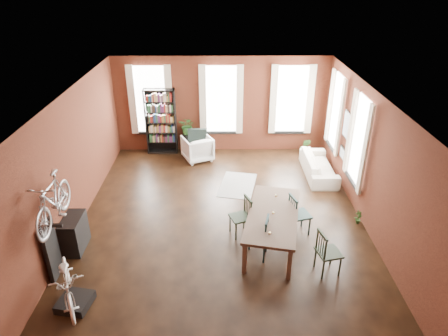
{
  "coord_description": "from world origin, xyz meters",
  "views": [
    {
      "loc": [
        -0.0,
        -8.16,
        5.73
      ],
      "look_at": [
        0.06,
        0.6,
        1.26
      ],
      "focal_mm": 32.0,
      "sensor_mm": 36.0,
      "label": 1
    }
  ],
  "objects_px": {
    "dining_chair_b": "(240,217)",
    "console_table": "(74,233)",
    "dining_chair_c": "(329,252)",
    "bicycle_floor": "(64,266)",
    "cream_sofa": "(319,163)",
    "bookshelf": "(161,122)",
    "white_armchair": "(197,147)",
    "plant_stand": "(188,143)",
    "dining_table": "(272,229)",
    "dining_chair_d": "(299,214)",
    "dining_chair_a": "(257,237)",
    "bike_trainer": "(75,302)"
  },
  "relations": [
    {
      "from": "dining_chair_b",
      "to": "bicycle_floor",
      "type": "bearing_deg",
      "value": -76.27
    },
    {
      "from": "dining_chair_a",
      "to": "bicycle_floor",
      "type": "distance_m",
      "value": 3.86
    },
    {
      "from": "plant_stand",
      "to": "dining_table",
      "type": "bearing_deg",
      "value": -65.75
    },
    {
      "from": "dining_chair_a",
      "to": "bike_trainer",
      "type": "distance_m",
      "value": 3.81
    },
    {
      "from": "console_table",
      "to": "dining_chair_d",
      "type": "bearing_deg",
      "value": 6.34
    },
    {
      "from": "dining_table",
      "to": "plant_stand",
      "type": "xyz_separation_m",
      "value": [
        -2.28,
        5.06,
        -0.08
      ]
    },
    {
      "from": "bike_trainer",
      "to": "console_table",
      "type": "bearing_deg",
      "value": 106.89
    },
    {
      "from": "bookshelf",
      "to": "white_armchair",
      "type": "distance_m",
      "value": 1.51
    },
    {
      "from": "bookshelf",
      "to": "dining_chair_b",
      "type": "bearing_deg",
      "value": -62.63
    },
    {
      "from": "dining_table",
      "to": "bookshelf",
      "type": "xyz_separation_m",
      "value": [
        -3.14,
        5.06,
        0.69
      ]
    },
    {
      "from": "white_armchair",
      "to": "console_table",
      "type": "xyz_separation_m",
      "value": [
        -2.5,
        -4.6,
        -0.04
      ]
    },
    {
      "from": "bike_trainer",
      "to": "dining_chair_d",
      "type": "bearing_deg",
      "value": 26.55
    },
    {
      "from": "dining_chair_b",
      "to": "bike_trainer",
      "type": "height_order",
      "value": "dining_chair_b"
    },
    {
      "from": "plant_stand",
      "to": "bicycle_floor",
      "type": "relative_size",
      "value": 0.4
    },
    {
      "from": "dining_chair_b",
      "to": "cream_sofa",
      "type": "distance_m",
      "value": 3.92
    },
    {
      "from": "dining_table",
      "to": "bookshelf",
      "type": "distance_m",
      "value": 6.0
    },
    {
      "from": "console_table",
      "to": "bike_trainer",
      "type": "bearing_deg",
      "value": -73.11
    },
    {
      "from": "bicycle_floor",
      "to": "plant_stand",
      "type": "bearing_deg",
      "value": 52.44
    },
    {
      "from": "dining_chair_c",
      "to": "bicycle_floor",
      "type": "bearing_deg",
      "value": 87.26
    },
    {
      "from": "white_armchair",
      "to": "cream_sofa",
      "type": "height_order",
      "value": "white_armchair"
    },
    {
      "from": "dining_table",
      "to": "bike_trainer",
      "type": "bearing_deg",
      "value": -142.44
    },
    {
      "from": "dining_table",
      "to": "console_table",
      "type": "relative_size",
      "value": 2.98
    },
    {
      "from": "dining_chair_a",
      "to": "console_table",
      "type": "relative_size",
      "value": 1.25
    },
    {
      "from": "dining_chair_b",
      "to": "console_table",
      "type": "height_order",
      "value": "dining_chair_b"
    },
    {
      "from": "cream_sofa",
      "to": "console_table",
      "type": "bearing_deg",
      "value": 119.33
    },
    {
      "from": "dining_chair_b",
      "to": "cream_sofa",
      "type": "height_order",
      "value": "dining_chair_b"
    },
    {
      "from": "plant_stand",
      "to": "bicycle_floor",
      "type": "height_order",
      "value": "bicycle_floor"
    },
    {
      "from": "dining_chair_b",
      "to": "dining_chair_c",
      "type": "xyz_separation_m",
      "value": [
        1.75,
        -1.32,
        0.02
      ]
    },
    {
      "from": "dining_chair_a",
      "to": "bicycle_floor",
      "type": "bearing_deg",
      "value": -54.52
    },
    {
      "from": "dining_chair_a",
      "to": "console_table",
      "type": "xyz_separation_m",
      "value": [
        -4.04,
        0.31,
        -0.1
      ]
    },
    {
      "from": "bike_trainer",
      "to": "dining_chair_b",
      "type": "bearing_deg",
      "value": 34.89
    },
    {
      "from": "cream_sofa",
      "to": "bike_trainer",
      "type": "height_order",
      "value": "cream_sofa"
    },
    {
      "from": "bike_trainer",
      "to": "dining_table",
      "type": "bearing_deg",
      "value": 25.55
    },
    {
      "from": "bookshelf",
      "to": "white_armchair",
      "type": "xyz_separation_m",
      "value": [
        1.22,
        -0.6,
        -0.66
      ]
    },
    {
      "from": "dining_table",
      "to": "dining_chair_c",
      "type": "bearing_deg",
      "value": -30.55
    },
    {
      "from": "dining_chair_d",
      "to": "bike_trainer",
      "type": "height_order",
      "value": "dining_chair_d"
    },
    {
      "from": "dining_chair_b",
      "to": "bookshelf",
      "type": "bearing_deg",
      "value": -173.72
    },
    {
      "from": "dining_chair_a",
      "to": "dining_chair_b",
      "type": "height_order",
      "value": "dining_chair_a"
    },
    {
      "from": "dining_chair_d",
      "to": "bike_trainer",
      "type": "distance_m",
      "value": 5.14
    },
    {
      "from": "dining_chair_c",
      "to": "bookshelf",
      "type": "xyz_separation_m",
      "value": [
        -4.19,
        6.02,
        0.6
      ]
    },
    {
      "from": "dining_chair_c",
      "to": "dining_chair_d",
      "type": "bearing_deg",
      "value": 1.1
    },
    {
      "from": "dining_chair_a",
      "to": "bicycle_floor",
      "type": "relative_size",
      "value": 0.62
    },
    {
      "from": "dining_table",
      "to": "white_armchair",
      "type": "distance_m",
      "value": 4.86
    },
    {
      "from": "console_table",
      "to": "plant_stand",
      "type": "distance_m",
      "value": 5.62
    },
    {
      "from": "dining_chair_a",
      "to": "bike_trainer",
      "type": "bearing_deg",
      "value": -54.61
    },
    {
      "from": "bookshelf",
      "to": "bicycle_floor",
      "type": "relative_size",
      "value": 1.36
    },
    {
      "from": "bike_trainer",
      "to": "console_table",
      "type": "relative_size",
      "value": 0.71
    },
    {
      "from": "white_armchair",
      "to": "bicycle_floor",
      "type": "xyz_separation_m",
      "value": [
        -2.01,
        -6.34,
        0.53
      ]
    },
    {
      "from": "bookshelf",
      "to": "cream_sofa",
      "type": "relative_size",
      "value": 1.06
    },
    {
      "from": "dining_chair_c",
      "to": "bicycle_floor",
      "type": "xyz_separation_m",
      "value": [
        -4.98,
        -0.93,
        0.48
      ]
    }
  ]
}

